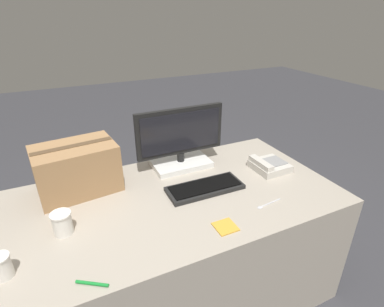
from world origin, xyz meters
name	(u,v)px	position (x,y,z in m)	size (l,w,h in m)	color
ground_plane	(172,294)	(0.00, 0.00, 0.00)	(12.00, 12.00, 0.00)	#38383D
office_desk	(170,250)	(0.00, 0.00, 0.36)	(1.80, 0.90, 0.71)	#A89E8E
monitor	(181,143)	(0.21, 0.30, 0.87)	(0.54, 0.23, 0.37)	white
keyboard	(205,188)	(0.21, -0.01, 0.72)	(0.42, 0.17, 0.03)	black
desk_phone	(269,165)	(0.67, 0.02, 0.74)	(0.20, 0.20, 0.07)	beige
paper_cup_left	(2,267)	(-0.72, -0.21, 0.76)	(0.07, 0.07, 0.10)	white
paper_cup_right	(62,223)	(-0.50, -0.05, 0.76)	(0.09, 0.09, 0.10)	white
spoon	(266,205)	(0.42, -0.27, 0.71)	(0.15, 0.03, 0.00)	silver
cardboard_box	(77,169)	(-0.40, 0.28, 0.84)	(0.43, 0.31, 0.26)	#9E754C
pen_marker	(92,284)	(-0.44, -0.39, 0.72)	(0.11, 0.08, 0.01)	#198C33
sticky_note_pad	(225,227)	(0.15, -0.32, 0.71)	(0.10, 0.10, 0.01)	gold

